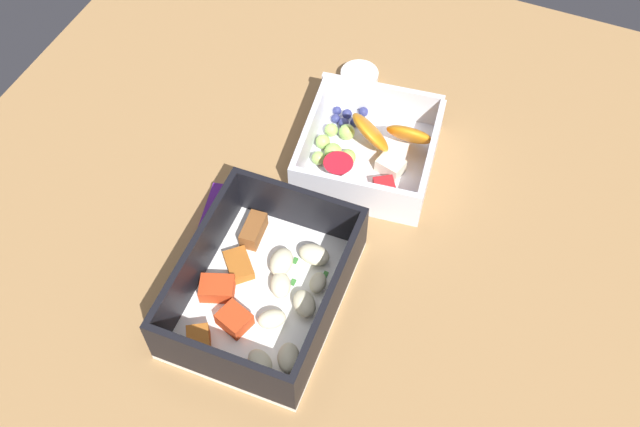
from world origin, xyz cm
name	(u,v)px	position (x,y,z in cm)	size (l,w,h in cm)	color
table_surface	(328,225)	(0.00, 0.00, 1.00)	(80.00, 80.00, 2.00)	#9E7547
pasta_container	(263,289)	(-10.49, 1.86, 3.88)	(18.13, 13.88, 5.93)	white
fruit_bowl	(369,149)	(8.45, -1.04, 3.84)	(15.26, 14.74, 5.71)	white
candy_bar	(216,216)	(-4.30, 9.99, 2.60)	(7.00, 2.40, 1.20)	#51197A
paper_cup_liner	(359,78)	(18.77, 3.97, 2.79)	(4.24, 4.24, 1.59)	white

